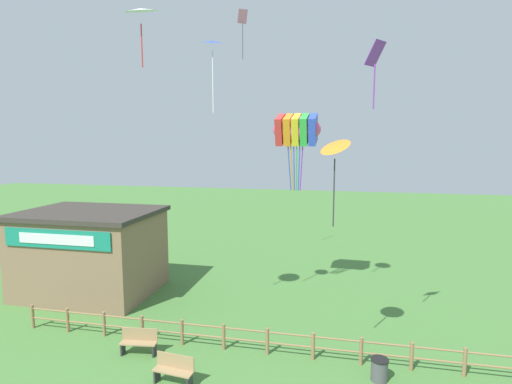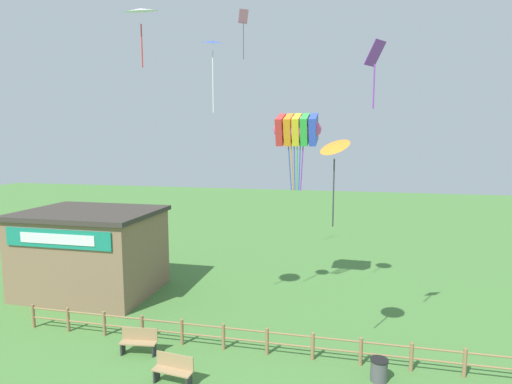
% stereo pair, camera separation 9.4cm
% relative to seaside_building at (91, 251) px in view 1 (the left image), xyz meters
% --- Properties ---
extents(wooden_fence, '(19.36, 0.14, 1.05)m').
position_rel_seaside_building_xyz_m(wooden_fence, '(9.63, -4.34, -1.67)').
color(wooden_fence, olive).
rests_on(wooden_fence, ground_plane).
extents(seaside_building, '(7.01, 5.27, 4.50)m').
position_rel_seaside_building_xyz_m(seaside_building, '(0.00, 0.00, 0.00)').
color(seaside_building, '#84664C').
rests_on(seaside_building, ground_plane).
extents(park_bench_near_fence, '(1.44, 0.56, 0.99)m').
position_rel_seaside_building_xyz_m(park_bench_near_fence, '(7.76, -6.84, -1.75)').
color(park_bench_near_fence, '#9E7F56').
rests_on(park_bench_near_fence, ground_plane).
extents(park_bench_by_building, '(1.44, 0.57, 0.99)m').
position_rel_seaside_building_xyz_m(park_bench_by_building, '(5.67, -5.35, -1.75)').
color(park_bench_by_building, '#9E7F56').
rests_on(park_bench_by_building, ground_plane).
extents(trash_bin, '(0.61, 0.61, 0.78)m').
position_rel_seaside_building_xyz_m(trash_bin, '(14.58, -5.20, -1.87)').
color(trash_bin, '#4C4C51').
rests_on(trash_bin, ground_plane).
extents(kite_rainbow_parafoil, '(2.53, 1.78, 4.00)m').
position_rel_seaside_building_xyz_m(kite_rainbow_parafoil, '(10.83, 2.08, 6.49)').
color(kite_rainbow_parafoil, '#E54C8C').
extents(kite_pink_diamond, '(0.65, 0.58, 2.86)m').
position_rel_seaside_building_xyz_m(kite_pink_diamond, '(7.12, 5.55, 12.77)').
color(kite_pink_diamond, pink).
extents(kite_orange_delta, '(1.43, 1.42, 3.07)m').
position_rel_seaside_building_xyz_m(kite_orange_delta, '(12.89, -4.70, 5.63)').
color(kite_orange_delta, orange).
extents(kite_purple_streamer, '(0.75, 0.79, 2.26)m').
position_rel_seaside_building_xyz_m(kite_purple_streamer, '(14.15, -3.93, 8.61)').
color(kite_purple_streamer, purple).
extents(kite_white_delta, '(1.31, 1.29, 2.29)m').
position_rel_seaside_building_xyz_m(kite_white_delta, '(5.63, -4.23, 10.74)').
color(kite_white_delta, white).
extents(kite_blue_delta, '(1.15, 1.15, 3.01)m').
position_rel_seaside_building_xyz_m(kite_blue_delta, '(7.78, -2.27, 9.79)').
color(kite_blue_delta, blue).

